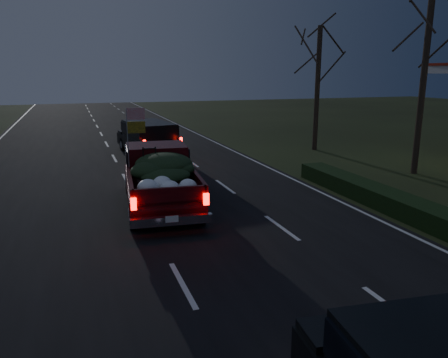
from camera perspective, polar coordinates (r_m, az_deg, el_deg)
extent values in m
plane|color=black|center=(9.69, -5.43, -13.63)|extent=(120.00, 120.00, 0.00)
cube|color=black|center=(9.69, -5.44, -13.58)|extent=(14.00, 120.00, 0.02)
cube|color=black|center=(15.57, 20.67, -2.62)|extent=(1.00, 10.00, 0.60)
cylinder|color=black|center=(21.12, 24.63, 12.00)|extent=(0.28, 0.28, 8.50)
cylinder|color=black|center=(26.14, 12.09, 11.37)|extent=(0.28, 0.28, 7.00)
cube|color=#3F080D|center=(14.93, -8.35, -1.12)|extent=(2.70, 5.67, 0.60)
cube|color=#3F080D|center=(15.70, -8.81, 2.69)|extent=(2.19, 1.94, 0.99)
cube|color=black|center=(15.68, -8.82, 3.08)|extent=(2.28, 1.84, 0.60)
cube|color=#3F080D|center=(13.47, -7.80, -1.28)|extent=(2.31, 3.25, 0.07)
ellipsoid|color=black|center=(13.89, -7.89, 1.28)|extent=(1.93, 2.13, 0.66)
cylinder|color=gray|center=(14.55, -12.45, 4.72)|extent=(0.03, 0.03, 2.19)
cube|color=red|center=(14.45, -11.45, 8.35)|extent=(0.57, 0.08, 0.37)
cube|color=gold|center=(14.49, -11.37, 6.63)|extent=(0.57, 0.08, 0.37)
cube|color=black|center=(24.67, -9.93, 4.72)|extent=(2.85, 5.41, 0.64)
cube|color=black|center=(24.31, -9.81, 6.33)|extent=(2.53, 4.01, 0.86)
cube|color=black|center=(24.30, -9.81, 6.54)|extent=(2.62, 3.92, 0.52)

